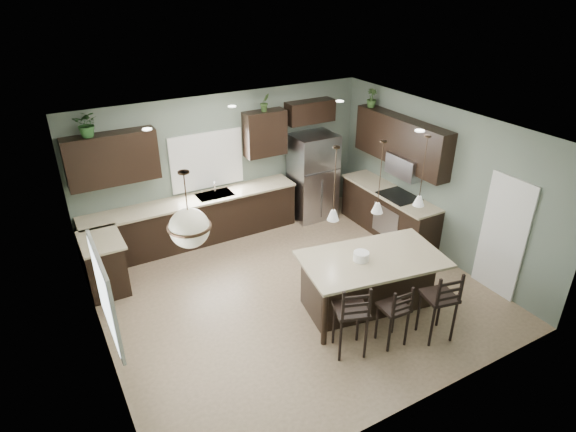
# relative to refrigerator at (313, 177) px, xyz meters

# --- Properties ---
(ground) EXTENTS (6.00, 6.00, 0.00)m
(ground) POSITION_rel_refrigerator_xyz_m (-1.78, -2.30, -0.93)
(ground) COLOR #9E8466
(ground) RESTS_ON ground
(pantry_door) EXTENTS (0.04, 0.82, 2.04)m
(pantry_door) POSITION_rel_refrigerator_xyz_m (1.20, -3.85, 0.09)
(pantry_door) COLOR white
(pantry_door) RESTS_ON ground
(window_back) EXTENTS (1.35, 0.02, 1.00)m
(window_back) POSITION_rel_refrigerator_xyz_m (-2.18, 0.44, 0.62)
(window_back) COLOR white
(window_back) RESTS_ON room_shell
(window_left) EXTENTS (0.02, 1.10, 1.00)m
(window_left) POSITION_rel_refrigerator_xyz_m (-4.76, -3.10, 0.62)
(window_left) COLOR white
(window_left) RESTS_ON room_shell
(left_return_cabs) EXTENTS (0.60, 0.90, 0.90)m
(left_return_cabs) POSITION_rel_refrigerator_xyz_m (-4.48, -0.60, -0.48)
(left_return_cabs) COLOR black
(left_return_cabs) RESTS_ON ground
(left_return_countertop) EXTENTS (0.66, 0.96, 0.04)m
(left_return_countertop) POSITION_rel_refrigerator_xyz_m (-4.46, -0.60, -0.01)
(left_return_countertop) COLOR beige
(left_return_countertop) RESTS_ON left_return_cabs
(back_lower_cabs) EXTENTS (4.20, 0.60, 0.90)m
(back_lower_cabs) POSITION_rel_refrigerator_xyz_m (-2.63, 0.15, -0.48)
(back_lower_cabs) COLOR black
(back_lower_cabs) RESTS_ON ground
(back_countertop) EXTENTS (4.20, 0.66, 0.04)m
(back_countertop) POSITION_rel_refrigerator_xyz_m (-2.63, 0.13, -0.01)
(back_countertop) COLOR beige
(back_countertop) RESTS_ON back_lower_cabs
(sink_inset) EXTENTS (0.70, 0.45, 0.01)m
(sink_inset) POSITION_rel_refrigerator_xyz_m (-2.18, 0.13, 0.01)
(sink_inset) COLOR gray
(sink_inset) RESTS_ON back_countertop
(faucet) EXTENTS (0.02, 0.02, 0.28)m
(faucet) POSITION_rel_refrigerator_xyz_m (-2.18, 0.10, 0.16)
(faucet) COLOR silver
(faucet) RESTS_ON back_countertop
(back_upper_left) EXTENTS (1.55, 0.34, 0.90)m
(back_upper_left) POSITION_rel_refrigerator_xyz_m (-3.93, 0.28, 1.02)
(back_upper_left) COLOR black
(back_upper_left) RESTS_ON room_shell
(back_upper_right) EXTENTS (0.85, 0.34, 0.90)m
(back_upper_right) POSITION_rel_refrigerator_xyz_m (-0.98, 0.28, 1.02)
(back_upper_right) COLOR black
(back_upper_right) RESTS_ON room_shell
(fridge_header) EXTENTS (1.05, 0.34, 0.45)m
(fridge_header) POSITION_rel_refrigerator_xyz_m (0.07, 0.28, 1.32)
(fridge_header) COLOR black
(fridge_header) RESTS_ON room_shell
(right_lower_cabs) EXTENTS (0.60, 2.35, 0.90)m
(right_lower_cabs) POSITION_rel_refrigerator_xyz_m (0.92, -1.42, -0.48)
(right_lower_cabs) COLOR black
(right_lower_cabs) RESTS_ON ground
(right_countertop) EXTENTS (0.66, 2.35, 0.04)m
(right_countertop) POSITION_rel_refrigerator_xyz_m (0.90, -1.42, -0.01)
(right_countertop) COLOR beige
(right_countertop) RESTS_ON right_lower_cabs
(cooktop) EXTENTS (0.58, 0.75, 0.02)m
(cooktop) POSITION_rel_refrigerator_xyz_m (0.90, -1.70, 0.02)
(cooktop) COLOR black
(cooktop) RESTS_ON right_countertop
(wall_oven_front) EXTENTS (0.01, 0.72, 0.60)m
(wall_oven_front) POSITION_rel_refrigerator_xyz_m (0.62, -1.70, -0.48)
(wall_oven_front) COLOR gray
(wall_oven_front) RESTS_ON right_lower_cabs
(right_upper_cabs) EXTENTS (0.34, 2.35, 0.90)m
(right_upper_cabs) POSITION_rel_refrigerator_xyz_m (1.05, -1.42, 1.02)
(right_upper_cabs) COLOR black
(right_upper_cabs) RESTS_ON room_shell
(microwave) EXTENTS (0.40, 0.75, 0.40)m
(microwave) POSITION_rel_refrigerator_xyz_m (1.00, -1.70, 0.62)
(microwave) COLOR gray
(microwave) RESTS_ON right_upper_cabs
(refrigerator) EXTENTS (0.90, 0.74, 1.85)m
(refrigerator) POSITION_rel_refrigerator_xyz_m (0.00, 0.00, 0.00)
(refrigerator) COLOR #9D9CA5
(refrigerator) RESTS_ON ground
(kitchen_island) EXTENTS (2.36, 1.59, 0.92)m
(kitchen_island) POSITION_rel_refrigerator_xyz_m (-0.93, -3.20, -0.46)
(kitchen_island) COLOR black
(kitchen_island) RESTS_ON ground
(serving_dish) EXTENTS (0.24, 0.24, 0.14)m
(serving_dish) POSITION_rel_refrigerator_xyz_m (-1.12, -3.17, 0.07)
(serving_dish) COLOR white
(serving_dish) RESTS_ON kitchen_island
(bar_stool_left) EXTENTS (0.56, 0.56, 1.18)m
(bar_stool_left) POSITION_rel_refrigerator_xyz_m (-1.80, -3.86, -0.33)
(bar_stool_left) COLOR black
(bar_stool_left) RESTS_ON ground
(bar_stool_center) EXTENTS (0.40, 0.40, 1.02)m
(bar_stool_center) POSITION_rel_refrigerator_xyz_m (-1.16, -4.02, -0.41)
(bar_stool_center) COLOR black
(bar_stool_center) RESTS_ON ground
(bar_stool_right) EXTENTS (0.52, 0.52, 1.18)m
(bar_stool_right) POSITION_rel_refrigerator_xyz_m (-0.52, -4.23, -0.34)
(bar_stool_right) COLOR black
(bar_stool_right) RESTS_ON ground
(pendant_left) EXTENTS (0.17, 0.17, 1.10)m
(pendant_left) POSITION_rel_refrigerator_xyz_m (-1.62, -3.08, 1.32)
(pendant_left) COLOR white
(pendant_left) RESTS_ON room_shell
(pendant_center) EXTENTS (0.17, 0.17, 1.10)m
(pendant_center) POSITION_rel_refrigerator_xyz_m (-0.93, -3.20, 1.32)
(pendant_center) COLOR white
(pendant_center) RESTS_ON room_shell
(pendant_right) EXTENTS (0.17, 0.17, 1.10)m
(pendant_right) POSITION_rel_refrigerator_xyz_m (-0.24, -3.32, 1.32)
(pendant_right) COLOR silver
(pendant_right) RESTS_ON room_shell
(chandelier) EXTENTS (0.54, 0.54, 1.00)m
(chandelier) POSITION_rel_refrigerator_xyz_m (-3.65, -2.95, 1.37)
(chandelier) COLOR #EDE6C2
(chandelier) RESTS_ON room_shell
(plant_back_left) EXTENTS (0.49, 0.46, 0.44)m
(plant_back_left) POSITION_rel_refrigerator_xyz_m (-4.22, 0.25, 1.69)
(plant_back_left) COLOR #255023
(plant_back_left) RESTS_ON back_upper_left
(plant_back_right) EXTENTS (0.20, 0.17, 0.35)m
(plant_back_right) POSITION_rel_refrigerator_xyz_m (-0.98, 0.25, 1.65)
(plant_back_right) COLOR #375525
(plant_back_right) RESTS_ON back_upper_right
(plant_right_wall) EXTENTS (0.25, 0.25, 0.36)m
(plant_right_wall) POSITION_rel_refrigerator_xyz_m (1.02, -0.50, 1.66)
(plant_right_wall) COLOR #325324
(plant_right_wall) RESTS_ON right_upper_cabs
(room_shell) EXTENTS (6.00, 6.00, 6.00)m
(room_shell) POSITION_rel_refrigerator_xyz_m (-1.78, -2.30, 0.77)
(room_shell) COLOR slate
(room_shell) RESTS_ON ground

